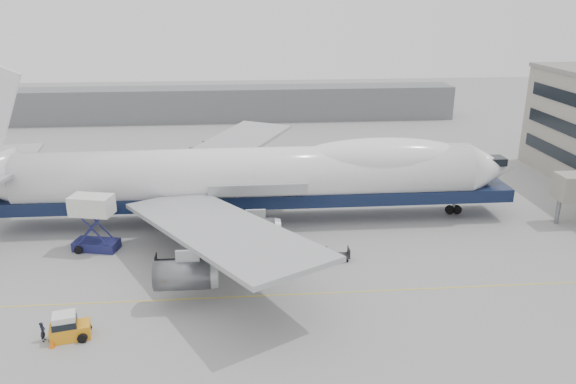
{
  "coord_description": "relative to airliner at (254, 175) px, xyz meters",
  "views": [
    {
      "loc": [
        -0.71,
        -50.25,
        25.33
      ],
      "look_at": [
        4.1,
        6.0,
        5.56
      ],
      "focal_mm": 35.0,
      "sensor_mm": 36.0,
      "label": 1
    }
  ],
  "objects": [
    {
      "name": "dolly_4",
      "position": [
        8.07,
        -11.42,
        -5.09
      ],
      "size": [
        2.3,
        1.35,
        1.3
      ],
      "color": "#2D2D30",
      "rests_on": "ground"
    },
    {
      "name": "catering_truck",
      "position": [
        -16.9,
        -6.74,
        -2.2
      ],
      "size": [
        4.96,
        3.89,
        6.01
      ],
      "rotation": [
        0.0,
        0.0,
        -0.23
      ],
      "color": "#1B1D51",
      "rests_on": "ground"
    },
    {
      "name": "baggage_tug",
      "position": [
        -15.21,
        -23.26,
        -4.66
      ],
      "size": [
        3.24,
        2.19,
        2.17
      ],
      "rotation": [
        0.0,
        0.0,
        0.22
      ],
      "color": "orange",
      "rests_on": "ground"
    },
    {
      "name": "dolly_1",
      "position": [
        -4.73,
        -11.42,
        -5.09
      ],
      "size": [
        2.3,
        1.35,
        1.3
      ],
      "color": "#2D2D30",
      "rests_on": "ground"
    },
    {
      "name": "apron_line",
      "position": [
        -0.64,
        -18.0,
        -5.62
      ],
      "size": [
        60.0,
        0.15,
        0.01
      ],
      "primitive_type": "cube",
      "color": "gold",
      "rests_on": "ground"
    },
    {
      "name": "ground_worker",
      "position": [
        -17.09,
        -23.44,
        -4.81
      ],
      "size": [
        0.42,
        0.61,
        1.63
      ],
      "primitive_type": "imported",
      "rotation": [
        0.0,
        0.0,
        1.61
      ],
      "color": "black",
      "rests_on": "ground"
    },
    {
      "name": "ground",
      "position": [
        -0.64,
        -12.0,
        -5.62
      ],
      "size": [
        260.0,
        260.0,
        0.0
      ],
      "primitive_type": "plane",
      "color": "gray",
      "rests_on": "ground"
    },
    {
      "name": "dolly_3",
      "position": [
        3.8,
        -11.42,
        -5.09
      ],
      "size": [
        2.3,
        1.35,
        1.3
      ],
      "color": "#2D2D30",
      "rests_on": "ground"
    },
    {
      "name": "dolly_0",
      "position": [
        -9.0,
        -11.42,
        -5.09
      ],
      "size": [
        2.3,
        1.35,
        1.3
      ],
      "color": "#2D2D30",
      "rests_on": "ground"
    },
    {
      "name": "dolly_2",
      "position": [
        -0.46,
        -11.42,
        -5.09
      ],
      "size": [
        2.3,
        1.35,
        1.3
      ],
      "color": "#2D2D30",
      "rests_on": "ground"
    },
    {
      "name": "airliner",
      "position": [
        0.0,
        0.0,
        0.0
      ],
      "size": [
        67.0,
        55.3,
        19.98
      ],
      "color": "white",
      "rests_on": "ground"
    },
    {
      "name": "traffic_cone",
      "position": [
        -16.19,
        -24.41,
        -5.33
      ],
      "size": [
        0.43,
        0.43,
        0.63
      ],
      "rotation": [
        0.0,
        0.0,
        0.37
      ],
      "color": "orange",
      "rests_on": "ground"
    },
    {
      "name": "hangar",
      "position": [
        -10.64,
        58.0,
        -2.12
      ],
      "size": [
        110.0,
        8.0,
        7.0
      ],
      "primitive_type": "cube",
      "color": "slate",
      "rests_on": "ground"
    }
  ]
}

